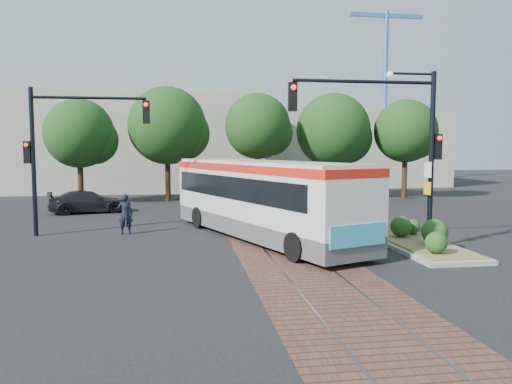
# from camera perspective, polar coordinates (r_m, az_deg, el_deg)

# --- Properties ---
(ground) EXTENTS (120.00, 120.00, 0.00)m
(ground) POSITION_cam_1_polar(r_m,az_deg,el_deg) (17.96, 3.22, -6.43)
(ground) COLOR black
(ground) RESTS_ON ground
(trackbed) EXTENTS (3.60, 40.00, 0.02)m
(trackbed) POSITION_cam_1_polar(r_m,az_deg,el_deg) (21.82, 1.07, -4.36)
(trackbed) COLOR brown
(trackbed) RESTS_ON ground
(tree_row) EXTENTS (26.40, 5.60, 7.67)m
(tree_row) POSITION_cam_1_polar(r_m,az_deg,el_deg) (34.01, -0.40, 7.18)
(tree_row) COLOR #382314
(tree_row) RESTS_ON ground
(warehouses) EXTENTS (40.00, 13.00, 8.00)m
(warehouses) POSITION_cam_1_polar(r_m,az_deg,el_deg) (46.08, -4.73, 5.30)
(warehouses) COLOR #ADA899
(warehouses) RESTS_ON ground
(crane) EXTENTS (8.00, 0.50, 18.00)m
(crane) POSITION_cam_1_polar(r_m,az_deg,el_deg) (56.08, 14.55, 12.35)
(crane) COLOR #3F72B2
(crane) RESTS_ON ground
(city_bus) EXTENTS (6.36, 11.55, 3.07)m
(city_bus) POSITION_cam_1_polar(r_m,az_deg,el_deg) (19.62, 0.51, -0.39)
(city_bus) COLOR #49494C
(city_bus) RESTS_ON ground
(traffic_island) EXTENTS (2.20, 5.20, 1.13)m
(traffic_island) POSITION_cam_1_polar(r_m,az_deg,el_deg) (18.65, 18.52, -5.22)
(traffic_island) COLOR gray
(traffic_island) RESTS_ON ground
(signal_pole_main) EXTENTS (5.49, 0.46, 6.00)m
(signal_pole_main) POSITION_cam_1_polar(r_m,az_deg,el_deg) (18.05, 16.01, 6.72)
(signal_pole_main) COLOR black
(signal_pole_main) RESTS_ON ground
(signal_pole_left) EXTENTS (4.99, 0.34, 6.00)m
(signal_pole_left) POSITION_cam_1_polar(r_m,az_deg,el_deg) (21.76, -21.30, 5.48)
(signal_pole_left) COLOR black
(signal_pole_left) RESTS_ON ground
(officer) EXTENTS (0.63, 0.43, 1.68)m
(officer) POSITION_cam_1_polar(r_m,az_deg,el_deg) (21.37, -14.72, -2.46)
(officer) COLOR black
(officer) RESTS_ON ground
(parked_car) EXTENTS (4.53, 2.67, 1.23)m
(parked_car) POSITION_cam_1_polar(r_m,az_deg,el_deg) (29.10, -18.61, -1.06)
(parked_car) COLOR black
(parked_car) RESTS_ON ground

